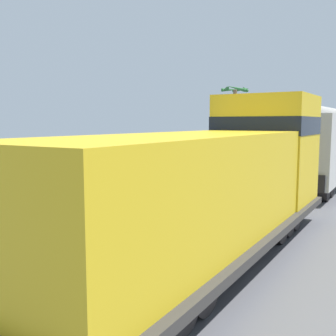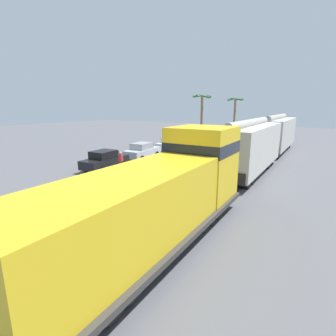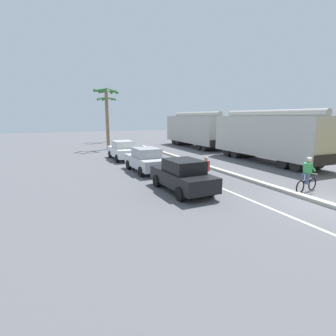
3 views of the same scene
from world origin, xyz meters
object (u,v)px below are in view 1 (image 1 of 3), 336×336
object	(u,v)px
parked_car_black	(103,169)
palm_tree_far	(281,110)
pedestrian_by_cars	(127,169)
parked_car_white	(193,155)
cyclist	(163,183)
locomotive	(222,184)
hopper_car_lead	(318,147)
palm_tree_near	(235,106)
parked_car_silver	(154,161)

from	to	relation	value
parked_car_black	palm_tree_far	xyz separation A→B (m)	(2.00, 27.56, 3.93)
parked_car_black	pedestrian_by_cars	world-z (taller)	same
parked_car_white	cyclist	bearing A→B (deg)	-67.04
parked_car_white	pedestrian_by_cars	size ratio (longest dim) A/B	2.61
locomotive	parked_car_white	bearing A→B (deg)	119.93
hopper_car_lead	cyclist	world-z (taller)	hopper_car_lead
parked_car_white	palm_tree_near	world-z (taller)	palm_tree_near
palm_tree_near	parked_car_silver	bearing A→B (deg)	-90.98
hopper_car_lead	parked_car_white	bearing A→B (deg)	150.17
parked_car_black	parked_car_white	distance (m)	10.88
locomotive	palm_tree_near	bearing A→B (deg)	111.28
palm_tree_near	pedestrian_by_cars	distance (m)	18.91
hopper_car_lead	palm_tree_near	xyz separation A→B (m)	(-10.10, 13.77, 2.82)
hopper_car_lead	parked_car_silver	size ratio (longest dim) A/B	2.50
cyclist	palm_tree_far	xyz separation A→B (m)	(-3.52, 30.14, 3.92)
locomotive	parked_car_black	xyz separation A→B (m)	(-10.26, 7.26, -0.98)
palm_tree_near	cyclist	bearing A→B (deg)	-75.85
hopper_car_lead	palm_tree_far	xyz separation A→B (m)	(-8.26, 22.67, 2.67)
hopper_car_lead	pedestrian_by_cars	world-z (taller)	hopper_car_lead
parked_car_silver	locomotive	bearing A→B (deg)	-50.36
palm_tree_far	cyclist	bearing A→B (deg)	-83.34
hopper_car_lead	parked_car_white	distance (m)	12.11
parked_car_silver	palm_tree_near	world-z (taller)	palm_tree_near
locomotive	palm_tree_near	distance (m)	28.00
parked_car_black	palm_tree_far	size ratio (longest dim) A/B	0.65
parked_car_black	cyclist	size ratio (longest dim) A/B	2.47
parked_car_white	pedestrian_by_cars	distance (m)	10.77
palm_tree_near	palm_tree_far	bearing A→B (deg)	78.34
pedestrian_by_cars	parked_car_black	bearing A→B (deg)	-170.77
palm_tree_far	pedestrian_by_cars	distance (m)	27.60
parked_car_silver	parked_car_white	world-z (taller)	same
parked_car_black	parked_car_silver	bearing A→B (deg)	90.77
locomotive	pedestrian_by_cars	xyz separation A→B (m)	(-8.76, 7.51, -0.95)
parked_car_silver	palm_tree_far	bearing A→B (deg)	84.72
locomotive	parked_car_silver	world-z (taller)	locomotive
parked_car_black	pedestrian_by_cars	size ratio (longest dim) A/B	2.62
parked_car_black	pedestrian_by_cars	bearing A→B (deg)	9.23
locomotive	parked_car_silver	distance (m)	16.22
parked_car_silver	parked_car_white	bearing A→B (deg)	91.20
parked_car_white	cyclist	xyz separation A→B (m)	(5.70, -13.47, 0.00)
locomotive	palm_tree_near	size ratio (longest dim) A/B	1.71
locomotive	parked_car_black	bearing A→B (deg)	144.70
locomotive	palm_tree_far	xyz separation A→B (m)	(-8.26, 34.83, 2.95)
parked_car_silver	cyclist	size ratio (longest dim) A/B	2.48
locomotive	pedestrian_by_cars	world-z (taller)	locomotive
hopper_car_lead	parked_car_white	xyz separation A→B (m)	(-10.45, 5.99, -1.26)
palm_tree_far	pedestrian_by_cars	world-z (taller)	palm_tree_far
locomotive	parked_car_white	world-z (taller)	locomotive
parked_car_black	parked_car_white	xyz separation A→B (m)	(-0.19, 10.88, 0.00)
pedestrian_by_cars	hopper_car_lead	bearing A→B (deg)	27.95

